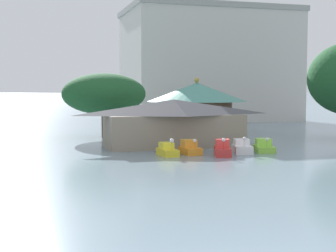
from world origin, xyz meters
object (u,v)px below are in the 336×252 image
object	(u,v)px
pedal_boat_white	(242,147)
pedal_boat_lime	(264,147)
boathouse	(174,122)
pedal_boat_red	(222,149)
green_roof_pavilion	(197,104)
pedal_boat_yellow	(167,150)
background_building_block	(209,65)
pedal_boat_orange	(190,148)
shoreline_tree_mid	(104,94)

from	to	relation	value
pedal_boat_white	pedal_boat_lime	world-z (taller)	pedal_boat_white
boathouse	pedal_boat_red	bearing A→B (deg)	-74.58
pedal_boat_red	green_roof_pavilion	size ratio (longest dim) A/B	0.24
pedal_boat_red	green_roof_pavilion	world-z (taller)	green_roof_pavilion
pedal_boat_yellow	pedal_boat_white	bearing A→B (deg)	85.97
pedal_boat_red	pedal_boat_lime	distance (m)	5.10
pedal_boat_lime	background_building_block	bearing A→B (deg)	-179.29
boathouse	pedal_boat_lime	bearing A→B (deg)	-42.00
pedal_boat_orange	pedal_boat_white	bearing A→B (deg)	79.92
pedal_boat_red	green_roof_pavilion	bearing A→B (deg)	-175.62
pedal_boat_orange	pedal_boat_white	world-z (taller)	pedal_boat_white
pedal_boat_red	boathouse	distance (m)	8.35
pedal_boat_orange	background_building_block	size ratio (longest dim) A/B	0.08
pedal_boat_red	boathouse	world-z (taller)	boathouse
pedal_boat_yellow	boathouse	size ratio (longest dim) A/B	0.18
pedal_boat_yellow	pedal_boat_orange	size ratio (longest dim) A/B	1.04
pedal_boat_white	shoreline_tree_mid	xyz separation A→B (m)	(-9.97, 18.56, 4.87)
pedal_boat_orange	pedal_boat_red	world-z (taller)	pedal_boat_red
background_building_block	boathouse	bearing A→B (deg)	-115.32
pedal_boat_red	background_building_block	distance (m)	54.13
pedal_boat_white	pedal_boat_red	bearing A→B (deg)	-49.41
shoreline_tree_mid	background_building_block	distance (m)	39.88
pedal_boat_orange	shoreline_tree_mid	distance (m)	19.27
pedal_boat_white	shoreline_tree_mid	size ratio (longest dim) A/B	0.31
green_roof_pavilion	shoreline_tree_mid	size ratio (longest dim) A/B	1.32
boathouse	pedal_boat_white	bearing A→B (deg)	-55.13
shoreline_tree_mid	background_building_block	xyz separation A→B (m)	(25.35, 30.33, 5.31)
boathouse	background_building_block	bearing A→B (deg)	64.68
green_roof_pavilion	background_building_block	xyz separation A→B (m)	(12.12, 27.15, 6.69)
pedal_boat_yellow	pedal_boat_lime	distance (m)	9.65
pedal_boat_red	pedal_boat_white	world-z (taller)	pedal_boat_red
pedal_boat_yellow	pedal_boat_orange	world-z (taller)	pedal_boat_yellow
pedal_boat_orange	shoreline_tree_mid	world-z (taller)	shoreline_tree_mid
pedal_boat_white	background_building_block	bearing A→B (deg)	177.22
pedal_boat_orange	boathouse	size ratio (longest dim) A/B	0.18
pedal_boat_yellow	shoreline_tree_mid	xyz separation A→B (m)	(-2.73, 18.47, 4.91)
pedal_boat_yellow	pedal_boat_lime	world-z (taller)	pedal_boat_yellow
pedal_boat_red	background_building_block	size ratio (longest dim) A/B	0.10
shoreline_tree_mid	green_roof_pavilion	bearing A→B (deg)	13.51
pedal_boat_lime	pedal_boat_red	bearing A→B (deg)	-57.40
boathouse	shoreline_tree_mid	distance (m)	13.38
pedal_boat_lime	shoreline_tree_mid	distance (m)	22.61
pedal_boat_lime	boathouse	world-z (taller)	boathouse
pedal_boat_orange	shoreline_tree_mid	bearing A→B (deg)	-167.31
pedal_boat_lime	green_roof_pavilion	world-z (taller)	green_roof_pavilion
green_roof_pavilion	pedal_boat_red	bearing A→B (deg)	-104.02
boathouse	shoreline_tree_mid	xyz separation A→B (m)	(-5.35, 11.93, 2.82)
boathouse	background_building_block	size ratio (longest dim) A/B	0.47
green_roof_pavilion	pedal_boat_yellow	bearing A→B (deg)	-115.87
pedal_boat_red	pedal_boat_lime	size ratio (longest dim) A/B	0.98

